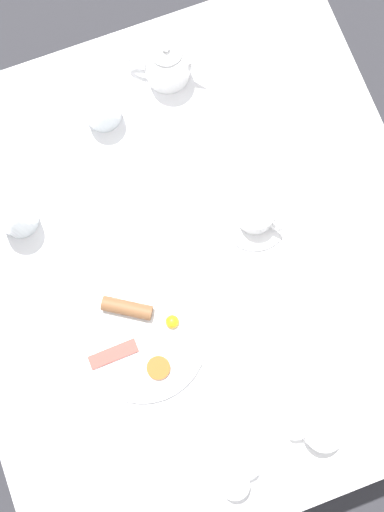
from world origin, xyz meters
TOP-DOWN VIEW (x-y plane):
  - ground_plane at (0.00, 0.00)m, footprint 8.00×8.00m
  - table at (0.00, 0.00)m, footprint 1.04×1.14m
  - breakfast_plate at (-0.16, -0.12)m, footprint 0.27×0.27m
  - teapot_near at (0.10, 0.43)m, footprint 0.17×0.11m
  - teacup_with_saucer_left at (0.12, -0.43)m, footprint 0.15×0.15m
  - teacup_with_saucer_right at (0.16, 0.03)m, footprint 0.15×0.15m
  - water_glass_tall at (-0.07, 0.38)m, footprint 0.08×0.08m
  - water_glass_short at (-0.33, 0.21)m, footprint 0.08×0.08m
  - creamer_jug at (-0.08, -0.46)m, footprint 0.08×0.06m
  - napkin_folded at (0.09, -0.21)m, footprint 0.17×0.16m
  - fork_by_plate at (0.34, 0.21)m, footprint 0.06×0.17m
  - knife_by_plate at (-0.38, -0.37)m, footprint 0.10×0.20m

SIDE VIEW (x-z plane):
  - ground_plane at x=0.00m, z-range 0.00..0.00m
  - table at x=0.00m, z-range 0.30..1.01m
  - fork_by_plate at x=0.34m, z-range 0.71..0.72m
  - knife_by_plate at x=-0.38m, z-range 0.71..0.72m
  - napkin_folded at x=0.09m, z-range 0.71..0.72m
  - breakfast_plate at x=-0.16m, z-range 0.70..0.74m
  - teacup_with_saucer_left at x=0.12m, z-range 0.71..0.78m
  - teacup_with_saucer_right at x=0.16m, z-range 0.71..0.78m
  - creamer_jug at x=-0.08m, z-range 0.71..0.78m
  - water_glass_tall at x=-0.07m, z-range 0.71..0.81m
  - teapot_near at x=0.10m, z-range 0.70..0.83m
  - water_glass_short at x=-0.33m, z-range 0.71..0.83m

